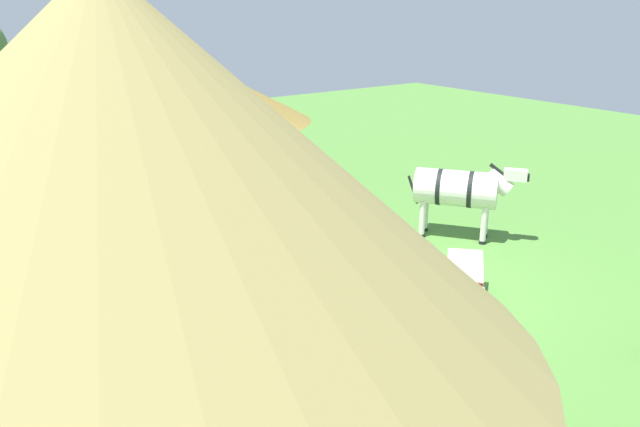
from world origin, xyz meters
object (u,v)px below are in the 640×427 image
(patio_chair_east_end, at_px, (143,211))
(guest_beside_umbrella, at_px, (266,214))
(patio_dining_table, at_px, (209,208))
(striped_lounge_chair, at_px, (465,282))
(shade_umbrella, at_px, (202,93))
(patio_chair_west_end, at_px, (276,221))
(thatched_hut, at_px, (132,304))
(zebra_nearest_camera, at_px, (459,189))
(zebra_by_umbrella, at_px, (143,239))
(guest_behind_table, at_px, (183,170))

(patio_chair_east_end, distance_m, guest_beside_umbrella, 2.95)
(patio_dining_table, relative_size, striped_lounge_chair, 1.58)
(shade_umbrella, xyz_separation_m, patio_chair_east_end, (0.90, 0.89, -2.19))
(patio_chair_west_end, bearing_deg, thatched_hut, -168.30)
(zebra_nearest_camera, xyz_separation_m, zebra_by_umbrella, (0.74, 5.68, 0.08))
(thatched_hut, height_order, patio_chair_east_end, thatched_hut)
(striped_lounge_chair, bearing_deg, zebra_by_umbrella, 12.47)
(striped_lounge_chair, height_order, zebra_by_umbrella, zebra_by_umbrella)
(guest_behind_table, relative_size, striped_lounge_chair, 1.65)
(guest_beside_umbrella, xyz_separation_m, zebra_by_umbrella, (0.09, 1.97, -0.01))
(thatched_hut, xyz_separation_m, zebra_by_umbrella, (4.64, -1.72, -1.42))
(patio_chair_west_end, relative_size, guest_beside_umbrella, 0.52)
(patio_dining_table, bearing_deg, shade_umbrella, 45.00)
(thatched_hut, bearing_deg, zebra_nearest_camera, -62.21)
(zebra_by_umbrella, bearing_deg, zebra_nearest_camera, 63.37)
(shade_umbrella, distance_m, patio_chair_west_end, 2.53)
(guest_behind_table, relative_size, zebra_by_umbrella, 0.74)
(guest_beside_umbrella, relative_size, zebra_nearest_camera, 0.93)
(guest_beside_umbrella, height_order, striped_lounge_chair, guest_beside_umbrella)
(zebra_nearest_camera, distance_m, zebra_by_umbrella, 5.73)
(shade_umbrella, relative_size, guest_beside_umbrella, 2.17)
(zebra_nearest_camera, bearing_deg, patio_chair_west_end, -61.97)
(patio_dining_table, bearing_deg, thatched_hut, 150.65)
(shade_umbrella, bearing_deg, zebra_by_umbrella, 132.97)
(patio_chair_west_end, xyz_separation_m, guest_behind_table, (2.76, 0.47, 0.42))
(patio_chair_east_end, xyz_separation_m, striped_lounge_chair, (-5.17, -2.93, -0.27))
(guest_beside_umbrella, bearing_deg, zebra_by_umbrella, 168.67)
(guest_beside_umbrella, xyz_separation_m, zebra_nearest_camera, (-0.64, -3.72, -0.10))
(guest_behind_table, bearing_deg, patio_chair_west_end, 112.27)
(shade_umbrella, bearing_deg, zebra_nearest_camera, -122.87)
(thatched_hut, distance_m, patio_chair_west_end, 7.21)
(thatched_hut, bearing_deg, guest_beside_umbrella, -39.07)
(thatched_hut, distance_m, zebra_by_umbrella, 5.15)
(thatched_hut, xyz_separation_m, shade_umbrella, (6.37, -3.58, 0.28))
(striped_lounge_chair, distance_m, zebra_by_umbrella, 4.72)
(thatched_hut, relative_size, guest_beside_umbrella, 3.02)
(zebra_nearest_camera, bearing_deg, zebra_by_umbrella, -43.15)
(shade_umbrella, bearing_deg, striped_lounge_chair, -154.44)
(thatched_hut, height_order, zebra_nearest_camera, thatched_hut)
(shade_umbrella, bearing_deg, patio_chair_east_end, 44.68)
(thatched_hut, relative_size, patio_dining_table, 3.46)
(patio_dining_table, height_order, zebra_by_umbrella, zebra_by_umbrella)
(patio_dining_table, height_order, zebra_nearest_camera, zebra_nearest_camera)
(patio_chair_west_end, relative_size, striped_lounge_chair, 0.95)
(patio_dining_table, distance_m, guest_behind_table, 1.83)
(guest_behind_table, bearing_deg, striped_lounge_chair, 118.35)
(patio_chair_east_end, relative_size, striped_lounge_chair, 0.95)
(thatched_hut, relative_size, zebra_nearest_camera, 2.81)
(shade_umbrella, bearing_deg, guest_behind_table, -10.39)
(zebra_nearest_camera, bearing_deg, patio_chair_east_end, -71.34)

